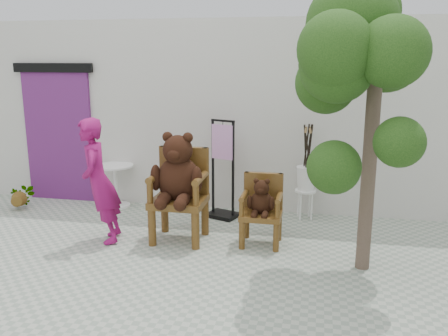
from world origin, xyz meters
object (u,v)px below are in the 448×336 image
person (99,181)px  tree (357,56)px  chair_big (179,179)px  chair_small (262,204)px  display_stand (223,180)px  stool_bucket (306,178)px  cafe_table (116,181)px

person → tree: (3.15, -0.25, 1.60)m
chair_big → chair_small: (1.10, 0.07, -0.29)m
display_stand → chair_small: bearing=-32.4°
chair_big → stool_bucket: size_ratio=1.01×
cafe_table → tree: 4.45m
tree → stool_bucket: bearing=106.6°
chair_small → display_stand: 1.18m
cafe_table → tree: size_ratio=0.22×
cafe_table → display_stand: (1.84, -0.18, 0.14)m
chair_big → person: 1.04m
cafe_table → stool_bucket: (3.08, 0.00, 0.20)m
chair_big → chair_small: chair_big is taller
chair_big → cafe_table: bearing=140.4°
cafe_table → display_stand: 1.85m
chair_small → stool_bucket: bearing=64.6°
chair_small → person: 2.15m
stool_bucket → tree: bearing=-73.4°
stool_bucket → chair_big: bearing=-143.8°
cafe_table → stool_bucket: size_ratio=0.48×
chair_big → stool_bucket: bearing=36.2°
chair_big → display_stand: bearing=69.1°
display_stand → stool_bucket: bearing=28.9°
display_stand → stool_bucket: size_ratio=1.04×
chair_small → stool_bucket: stool_bucket is taller
cafe_table → stool_bucket: 3.09m
stool_bucket → tree: tree is taller
person → cafe_table: bearing=178.2°
chair_small → cafe_table: 2.79m
person → cafe_table: size_ratio=2.35×
tree → cafe_table: bearing=154.5°
chair_small → stool_bucket: 1.25m
stool_bucket → display_stand: bearing=-171.7°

